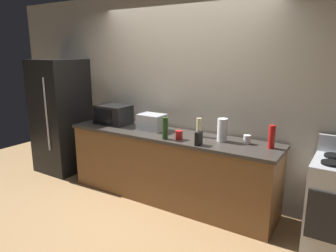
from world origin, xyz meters
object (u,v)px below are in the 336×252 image
at_px(microwave, 113,115).
at_px(bottle_hand_soap, 199,127).
at_px(paper_towel_roll, 222,130).
at_px(bottle_wine, 165,128).
at_px(cordless_phone, 199,138).
at_px(mug_white, 247,139).
at_px(bottle_hot_sauce, 272,137).
at_px(mug_red, 179,135).
at_px(refrigerator, 61,116).
at_px(toaster_oven, 152,122).

distance_m(microwave, bottle_hand_soap, 1.36).
relative_size(paper_towel_roll, bottle_wine, 1.03).
xyz_separation_m(cordless_phone, mug_white, (0.44, 0.33, -0.02)).
bearing_deg(mug_white, bottle_hot_sauce, -4.31).
bearing_deg(cordless_phone, mug_red, 163.72).
relative_size(cordless_phone, bottle_hand_soap, 0.65).
bearing_deg(bottle_hot_sauce, mug_white, 175.69).
xyz_separation_m(microwave, bottle_hand_soap, (1.35, 0.05, -0.02)).
bearing_deg(refrigerator, toaster_oven, 1.96).
relative_size(toaster_oven, mug_white, 3.38).
relative_size(microwave, cordless_phone, 3.20).
bearing_deg(mug_red, cordless_phone, -14.71).
height_order(bottle_hand_soap, mug_white, bottle_hand_soap).
height_order(paper_towel_roll, mug_red, paper_towel_roll).
height_order(toaster_oven, paper_towel_roll, paper_towel_roll).
bearing_deg(toaster_oven, microwave, -178.96).
bearing_deg(paper_towel_roll, microwave, -179.92).
bearing_deg(refrigerator, bottle_hand_soap, 2.26).
bearing_deg(refrigerator, mug_red, -3.76).
distance_m(bottle_wine, bottle_hot_sauce, 1.20).
height_order(refrigerator, bottle_wine, refrigerator).
height_order(mug_white, mug_red, mug_red).
relative_size(cordless_phone, mug_white, 1.49).
bearing_deg(bottle_hot_sauce, paper_towel_roll, -176.62).
bearing_deg(mug_red, mug_white, 18.97).
xyz_separation_m(microwave, cordless_phone, (1.51, -0.28, -0.06)).
xyz_separation_m(microwave, mug_red, (1.21, -0.20, -0.08)).
xyz_separation_m(paper_towel_roll, bottle_hot_sauce, (0.55, 0.03, -0.01)).
relative_size(toaster_oven, paper_towel_roll, 1.26).
distance_m(toaster_oven, mug_red, 0.59).
relative_size(bottle_hand_soap, bottle_hot_sauce, 0.90).
bearing_deg(bottle_hand_soap, refrigerator, -177.74).
bearing_deg(paper_towel_roll, refrigerator, -178.96).
bearing_deg(refrigerator, microwave, 2.53).
xyz_separation_m(bottle_hand_soap, bottle_hot_sauce, (0.88, -0.01, 0.01)).
relative_size(bottle_wine, mug_red, 2.46).
distance_m(cordless_phone, bottle_wine, 0.45).
bearing_deg(bottle_hot_sauce, mug_red, -167.01).
height_order(microwave, toaster_oven, microwave).
relative_size(cordless_phone, bottle_wine, 0.57).
distance_m(refrigerator, microwave, 1.10).
bearing_deg(bottle_wine, mug_white, 20.35).
relative_size(microwave, mug_red, 4.51).
height_order(microwave, bottle_hot_sauce, microwave).
bearing_deg(mug_white, bottle_hand_soap, -179.31).
distance_m(cordless_phone, mug_white, 0.55).
height_order(microwave, bottle_hand_soap, microwave).
height_order(microwave, mug_red, microwave).
bearing_deg(mug_red, microwave, 170.69).
xyz_separation_m(refrigerator, mug_red, (2.30, -0.15, 0.05)).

